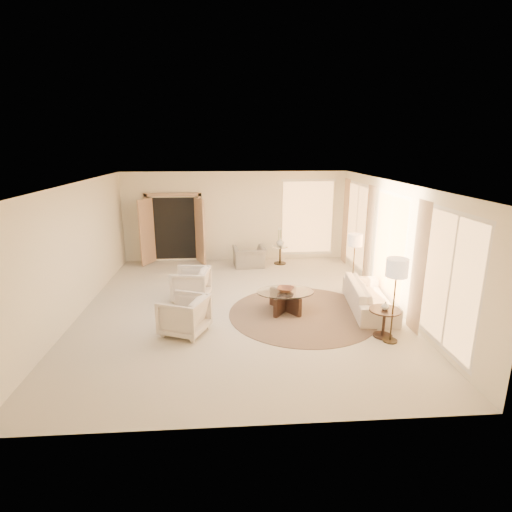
{
  "coord_description": "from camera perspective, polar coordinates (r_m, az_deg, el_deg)",
  "views": [
    {
      "loc": [
        -0.23,
        -8.46,
        3.57
      ],
      "look_at": [
        0.4,
        0.4,
        1.1
      ],
      "focal_mm": 28.0,
      "sensor_mm": 36.0,
      "label": 1
    }
  ],
  "objects": [
    {
      "name": "room",
      "position": [
        8.74,
        -2.43,
        1.13
      ],
      "size": [
        7.04,
        8.04,
        2.83
      ],
      "color": "beige",
      "rests_on": "ground"
    },
    {
      "name": "windows_right",
      "position": [
        9.58,
        18.66,
        1.31
      ],
      "size": [
        0.1,
        6.4,
        2.4
      ],
      "primitive_type": null,
      "color": "#FFB766",
      "rests_on": "room"
    },
    {
      "name": "window_back_corner",
      "position": [
        12.86,
        7.38,
        5.47
      ],
      "size": [
        1.7,
        0.1,
        2.4
      ],
      "primitive_type": null,
      "color": "#FFB766",
      "rests_on": "room"
    },
    {
      "name": "curtains_right",
      "position": [
        10.38,
        16.52,
        2.26
      ],
      "size": [
        0.06,
        5.2,
        2.6
      ],
      "primitive_type": null,
      "color": "tan",
      "rests_on": "room"
    },
    {
      "name": "french_doors",
      "position": [
        12.64,
        -11.59,
        3.81
      ],
      "size": [
        1.95,
        0.66,
        2.16
      ],
      "color": "tan",
      "rests_on": "room"
    },
    {
      "name": "area_rug",
      "position": [
        8.92,
        6.69,
        -8.14
      ],
      "size": [
        4.11,
        4.11,
        0.01
      ],
      "primitive_type": "cylinder",
      "rotation": [
        0.0,
        0.0,
        0.33
      ],
      "color": "#3F2E24",
      "rests_on": "room"
    },
    {
      "name": "sofa",
      "position": [
        9.33,
        15.9,
        -5.54
      ],
      "size": [
        1.06,
        2.2,
        0.62
      ],
      "primitive_type": "imported",
      "rotation": [
        0.0,
        0.0,
        1.46
      ],
      "color": "beige",
      "rests_on": "room"
    },
    {
      "name": "armchair_left",
      "position": [
        9.61,
        -9.29,
        -3.79
      ],
      "size": [
        0.88,
        0.92,
        0.85
      ],
      "primitive_type": "imported",
      "rotation": [
        0.0,
        0.0,
        -1.71
      ],
      "color": "beige",
      "rests_on": "room"
    },
    {
      "name": "armchair_right",
      "position": [
        7.97,
        -10.23,
        -8.06
      ],
      "size": [
        1.01,
        1.04,
        0.83
      ],
      "primitive_type": "imported",
      "rotation": [
        0.0,
        0.0,
        -1.97
      ],
      "color": "beige",
      "rests_on": "room"
    },
    {
      "name": "accent_chair",
      "position": [
        12.07,
        -0.98,
        0.37
      ],
      "size": [
        0.99,
        0.7,
        0.82
      ],
      "primitive_type": "imported",
      "rotation": [
        0.0,
        0.0,
        3.24
      ],
      "color": "gray",
      "rests_on": "room"
    },
    {
      "name": "coffee_table",
      "position": [
        8.91,
        4.19,
        -6.09
      ],
      "size": [
        1.28,
        1.28,
        0.47
      ],
      "rotation": [
        0.0,
        0.0,
        0.01
      ],
      "color": "black",
      "rests_on": "room"
    },
    {
      "name": "end_table",
      "position": [
        8.1,
        17.84,
        -8.43
      ],
      "size": [
        0.59,
        0.59,
        0.56
      ],
      "rotation": [
        0.0,
        0.0,
        0.0
      ],
      "color": "black",
      "rests_on": "room"
    },
    {
      "name": "side_table",
      "position": [
        12.4,
        3.46,
        0.43
      ],
      "size": [
        0.49,
        0.49,
        0.57
      ],
      "rotation": [
        0.0,
        0.0,
        0.14
      ],
      "color": "#2F2619",
      "rests_on": "room"
    },
    {
      "name": "floor_lamp_near",
      "position": [
        10.18,
        13.97,
        1.86
      ],
      "size": [
        0.35,
        0.35,
        1.46
      ],
      "rotation": [
        0.0,
        0.0,
        -0.06
      ],
      "color": "#2F2619",
      "rests_on": "room"
    },
    {
      "name": "floor_lamp_far",
      "position": [
        7.6,
        19.46,
        -2.12
      ],
      "size": [
        0.39,
        0.39,
        1.62
      ],
      "rotation": [
        0.0,
        0.0,
        -0.11
      ],
      "color": "#2F2619",
      "rests_on": "room"
    },
    {
      "name": "bowl",
      "position": [
        8.83,
        4.22,
        -4.78
      ],
      "size": [
        0.47,
        0.47,
        0.09
      ],
      "primitive_type": "imported",
      "rotation": [
        0.0,
        0.0,
        -0.36
      ],
      "color": "brown",
      "rests_on": "coffee_table"
    },
    {
      "name": "end_vase",
      "position": [
        8.01,
        17.99,
        -6.79
      ],
      "size": [
        0.19,
        0.19,
        0.16
      ],
      "primitive_type": "imported",
      "rotation": [
        0.0,
        0.0,
        0.3
      ],
      "color": "silver",
      "rests_on": "end_table"
    },
    {
      "name": "side_vase",
      "position": [
        12.31,
        3.49,
        2.0
      ],
      "size": [
        0.27,
        0.27,
        0.26
      ],
      "primitive_type": "imported",
      "rotation": [
        0.0,
        0.0,
        0.12
      ],
      "color": "silver",
      "rests_on": "side_table"
    }
  ]
}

